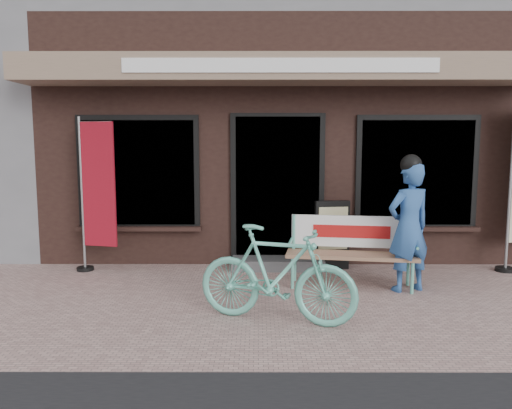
{
  "coord_description": "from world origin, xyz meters",
  "views": [
    {
      "loc": [
        -0.29,
        -5.19,
        1.78
      ],
      "look_at": [
        -0.31,
        0.7,
        1.05
      ],
      "focal_mm": 35.0,
      "sensor_mm": 36.0,
      "label": 1
    }
  ],
  "objects_px": {
    "bench": "(351,245)",
    "menu_stand": "(332,234)",
    "person": "(409,225)",
    "bicycle": "(277,274)",
    "nobori_red": "(96,193)"
  },
  "relations": [
    {
      "from": "bench",
      "to": "menu_stand",
      "type": "bearing_deg",
      "value": 107.7
    },
    {
      "from": "person",
      "to": "bicycle",
      "type": "xyz_separation_m",
      "value": [
        -1.62,
        -1.07,
        -0.32
      ]
    },
    {
      "from": "person",
      "to": "nobori_red",
      "type": "relative_size",
      "value": 0.77
    },
    {
      "from": "person",
      "to": "nobori_red",
      "type": "bearing_deg",
      "value": 146.74
    },
    {
      "from": "bicycle",
      "to": "menu_stand",
      "type": "xyz_separation_m",
      "value": [
        0.86,
        2.09,
        0.01
      ]
    },
    {
      "from": "bicycle",
      "to": "person",
      "type": "bearing_deg",
      "value": -38.01
    },
    {
      "from": "menu_stand",
      "to": "nobori_red",
      "type": "bearing_deg",
      "value": 173.95
    },
    {
      "from": "bench",
      "to": "nobori_red",
      "type": "relative_size",
      "value": 0.77
    },
    {
      "from": "bench",
      "to": "person",
      "type": "relative_size",
      "value": 1.0
    },
    {
      "from": "bench",
      "to": "menu_stand",
      "type": "height_order",
      "value": "menu_stand"
    },
    {
      "from": "bench",
      "to": "nobori_red",
      "type": "height_order",
      "value": "nobori_red"
    },
    {
      "from": "bench",
      "to": "person",
      "type": "xyz_separation_m",
      "value": [
        0.64,
        -0.23,
        0.3
      ]
    },
    {
      "from": "menu_stand",
      "to": "bicycle",
      "type": "bearing_deg",
      "value": -120.63
    },
    {
      "from": "bench",
      "to": "nobori_red",
      "type": "bearing_deg",
      "value": 177.75
    },
    {
      "from": "nobori_red",
      "to": "bench",
      "type": "bearing_deg",
      "value": 2.31
    }
  ]
}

